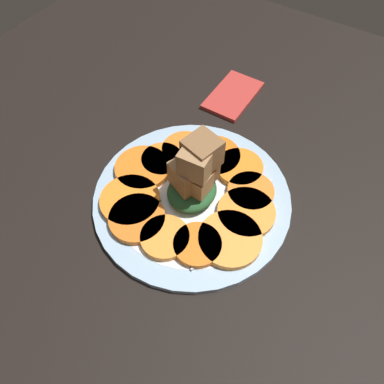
% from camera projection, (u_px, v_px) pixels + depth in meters
% --- Properties ---
extents(table_slab, '(1.20, 1.20, 0.02)m').
position_uv_depth(table_slab, '(192.00, 203.00, 0.60)').
color(table_slab, black).
rests_on(table_slab, ground).
extents(plate, '(0.31, 0.31, 0.01)m').
position_uv_depth(plate, '(192.00, 198.00, 0.59)').
color(plate, '#99B7D1').
rests_on(plate, table_slab).
extents(carrot_slice_0, '(0.07, 0.07, 0.01)m').
position_uv_depth(carrot_slice_0, '(162.00, 160.00, 0.62)').
color(carrot_slice_0, orange).
rests_on(carrot_slice_0, plate).
extents(carrot_slice_1, '(0.09, 0.09, 0.01)m').
position_uv_depth(carrot_slice_1, '(142.00, 169.00, 0.61)').
color(carrot_slice_1, orange).
rests_on(carrot_slice_1, plate).
extents(carrot_slice_2, '(0.09, 0.09, 0.01)m').
position_uv_depth(carrot_slice_2, '(130.00, 200.00, 0.57)').
color(carrot_slice_2, orange).
rests_on(carrot_slice_2, plate).
extents(carrot_slice_3, '(0.08, 0.08, 0.01)m').
position_uv_depth(carrot_slice_3, '(137.00, 218.00, 0.55)').
color(carrot_slice_3, orange).
rests_on(carrot_slice_3, plate).
extents(carrot_slice_4, '(0.07, 0.07, 0.01)m').
position_uv_depth(carrot_slice_4, '(165.00, 237.00, 0.54)').
color(carrot_slice_4, orange).
rests_on(carrot_slice_4, plate).
extents(carrot_slice_5, '(0.07, 0.07, 0.01)m').
position_uv_depth(carrot_slice_5, '(197.00, 245.00, 0.53)').
color(carrot_slice_5, orange).
rests_on(carrot_slice_5, plate).
extents(carrot_slice_6, '(0.09, 0.09, 0.01)m').
position_uv_depth(carrot_slice_6, '(230.00, 239.00, 0.53)').
color(carrot_slice_6, orange).
rests_on(carrot_slice_6, plate).
extents(carrot_slice_7, '(0.09, 0.09, 0.01)m').
position_uv_depth(carrot_slice_7, '(246.00, 212.00, 0.56)').
color(carrot_slice_7, orange).
rests_on(carrot_slice_7, plate).
extents(carrot_slice_8, '(0.07, 0.07, 0.01)m').
position_uv_depth(carrot_slice_8, '(251.00, 192.00, 0.58)').
color(carrot_slice_8, orange).
rests_on(carrot_slice_8, plate).
extents(carrot_slice_9, '(0.08, 0.08, 0.01)m').
position_uv_depth(carrot_slice_9, '(240.00, 168.00, 0.61)').
color(carrot_slice_9, orange).
rests_on(carrot_slice_9, plate).
extents(carrot_slice_10, '(0.08, 0.08, 0.01)m').
position_uv_depth(carrot_slice_10, '(215.00, 156.00, 0.62)').
color(carrot_slice_10, orange).
rests_on(carrot_slice_10, plate).
extents(carrot_slice_11, '(0.08, 0.08, 0.01)m').
position_uv_depth(carrot_slice_11, '(185.00, 150.00, 0.63)').
color(carrot_slice_11, orange).
rests_on(carrot_slice_11, plate).
extents(center_pile, '(0.09, 0.07, 0.12)m').
position_uv_depth(center_pile, '(195.00, 173.00, 0.55)').
color(center_pile, '#235128').
rests_on(center_pile, plate).
extents(fork, '(0.20, 0.05, 0.00)m').
position_uv_depth(fork, '(229.00, 221.00, 0.55)').
color(fork, silver).
rests_on(fork, plate).
extents(napkin, '(0.12, 0.07, 0.01)m').
position_uv_depth(napkin, '(233.00, 95.00, 0.72)').
color(napkin, '#B2332D').
rests_on(napkin, table_slab).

